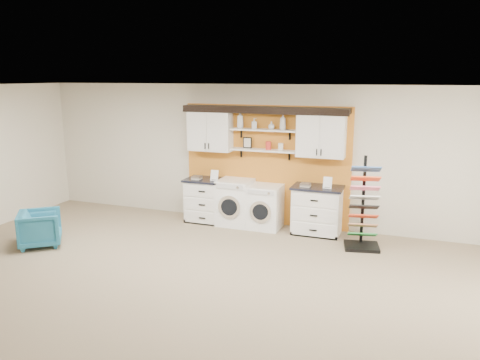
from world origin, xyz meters
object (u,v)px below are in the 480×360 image
at_px(base_cabinet_left, 208,200).
at_px(washer, 235,202).
at_px(dryer, 266,207).
at_px(armchair, 40,228).
at_px(base_cabinet_right, 317,210).
at_px(sample_rack, 363,219).

height_order(base_cabinet_left, washer, washer).
relative_size(dryer, armchair, 1.23).
bearing_deg(washer, base_cabinet_right, 0.12).
bearing_deg(armchair, sample_rack, -109.13).
distance_m(base_cabinet_left, washer, 0.60).
height_order(base_cabinet_right, washer, same).
relative_size(base_cabinet_right, dryer, 1.10).
height_order(base_cabinet_right, dryer, base_cabinet_right).
height_order(dryer, armchair, dryer).
bearing_deg(washer, base_cabinet_left, 179.68).
height_order(base_cabinet_left, sample_rack, sample_rack).
bearing_deg(base_cabinet_right, washer, -179.88).
height_order(dryer, sample_rack, sample_rack).
height_order(washer, armchair, washer).
distance_m(base_cabinet_right, washer, 1.66).
relative_size(washer, armchair, 1.33).
relative_size(base_cabinet_right, armchair, 1.35).
xyz_separation_m(dryer, sample_rack, (1.92, -0.49, 0.09)).
relative_size(base_cabinet_left, armchair, 1.31).
bearing_deg(sample_rack, washer, 158.19).
distance_m(washer, sample_rack, 2.61).
bearing_deg(dryer, base_cabinet_right, 0.19).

